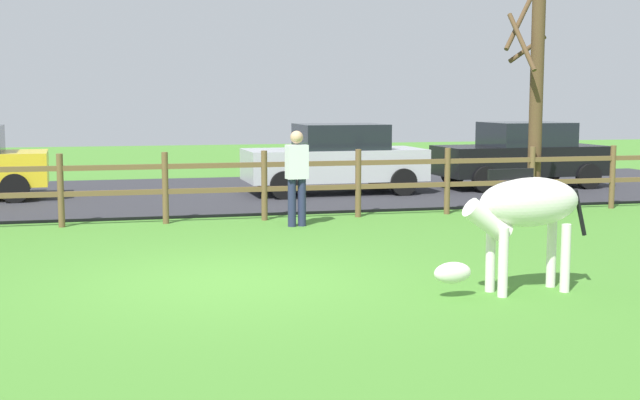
{
  "coord_description": "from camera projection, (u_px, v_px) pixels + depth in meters",
  "views": [
    {
      "loc": [
        -1.37,
        -10.08,
        2.2
      ],
      "look_at": [
        1.35,
        1.05,
        0.82
      ],
      "focal_mm": 48.07,
      "sensor_mm": 36.0,
      "label": 1
    }
  ],
  "objects": [
    {
      "name": "visitor_near_fence",
      "position": [
        297.0,
        174.0,
        14.6
      ],
      "size": [
        0.38,
        0.26,
        1.64
      ],
      "color": "#232847",
      "rests_on": "ground_plane"
    },
    {
      "name": "ground_plane",
      "position": [
        232.0,
        281.0,
        10.31
      ],
      "size": [
        60.0,
        60.0,
        0.0
      ],
      "primitive_type": "plane",
      "color": "#47842D"
    },
    {
      "name": "bare_tree",
      "position": [
        535.0,
        97.0,
        16.67
      ],
      "size": [
        1.03,
        1.15,
        4.25
      ],
      "color": "#513A23",
      "rests_on": "ground_plane"
    },
    {
      "name": "paddock_fence",
      "position": [
        165.0,
        183.0,
        14.94
      ],
      "size": [
        21.17,
        0.11,
        1.26
      ],
      "color": "brown",
      "rests_on": "ground_plane"
    },
    {
      "name": "parking_asphalt",
      "position": [
        175.0,
        195.0,
        19.27
      ],
      "size": [
        28.0,
        7.4,
        0.05
      ],
      "primitive_type": "cube",
      "color": "#2D2D33",
      "rests_on": "ground_plane"
    },
    {
      "name": "parked_car_silver",
      "position": [
        335.0,
        158.0,
        19.27
      ],
      "size": [
        4.03,
        1.95,
        1.56
      ],
      "color": "#B7BABF",
      "rests_on": "parking_asphalt"
    },
    {
      "name": "zebra",
      "position": [
        523.0,
        211.0,
        9.61
      ],
      "size": [
        1.94,
        0.58,
        1.41
      ],
      "color": "white",
      "rests_on": "ground_plane"
    },
    {
      "name": "parked_car_black",
      "position": [
        521.0,
        154.0,
        20.58
      ],
      "size": [
        4.07,
        2.03,
        1.56
      ],
      "color": "black",
      "rests_on": "parking_asphalt"
    }
  ]
}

